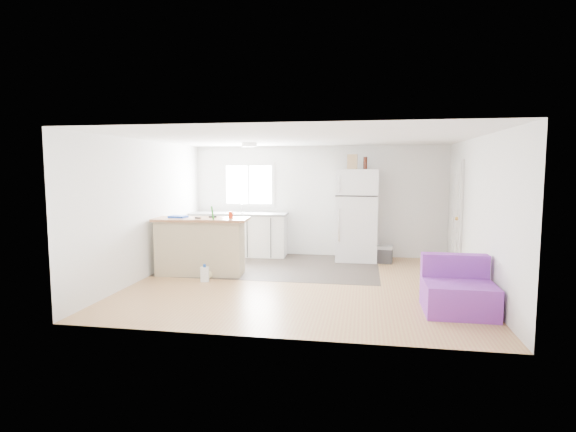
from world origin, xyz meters
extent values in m
cube|color=#B07349|center=(0.00, 0.00, -0.01)|extent=(5.50, 5.00, 0.01)
cube|color=white|center=(0.00, 0.00, 2.40)|extent=(5.50, 5.00, 0.01)
cube|color=white|center=(0.00, 2.50, 1.20)|extent=(5.50, 0.01, 2.40)
cube|color=white|center=(0.00, -2.50, 1.20)|extent=(5.50, 0.01, 2.40)
cube|color=white|center=(-2.75, 0.00, 1.20)|extent=(0.01, 5.00, 2.40)
cube|color=white|center=(2.75, 0.00, 1.20)|extent=(0.01, 5.00, 2.40)
cube|color=#38302A|center=(-0.73, 1.25, 0.00)|extent=(4.05, 2.50, 0.00)
cube|color=white|center=(-1.55, 2.49, 1.55)|extent=(1.18, 0.04, 0.98)
cube|color=white|center=(-1.55, 2.47, 1.55)|extent=(1.05, 0.01, 0.85)
cube|color=white|center=(-1.55, 2.46, 1.55)|extent=(0.03, 0.02, 0.85)
cube|color=white|center=(2.72, 1.55, 1.01)|extent=(0.05, 0.82, 2.03)
cube|color=white|center=(2.73, 1.55, 1.02)|extent=(0.03, 0.92, 2.10)
sphere|color=gold|center=(2.67, 1.23, 1.00)|extent=(0.07, 0.07, 0.07)
cylinder|color=white|center=(-1.20, 1.20, 2.36)|extent=(0.30, 0.30, 0.07)
cube|color=white|center=(-1.69, 2.17, 0.45)|extent=(2.08, 0.70, 0.90)
cube|color=slate|center=(-1.69, 2.17, 0.92)|extent=(2.14, 0.75, 0.04)
cube|color=silver|center=(-1.69, 2.14, 0.92)|extent=(0.58, 0.46, 0.06)
cube|color=beige|center=(-1.89, 0.31, 0.49)|extent=(1.57, 0.67, 0.98)
cube|color=#B6774E|center=(-1.86, 0.31, 1.01)|extent=(1.72, 0.78, 0.04)
cube|color=white|center=(0.85, 2.09, 0.95)|extent=(0.85, 0.80, 1.90)
cube|color=black|center=(0.85, 1.69, 1.36)|extent=(0.84, 0.03, 0.02)
cube|color=silver|center=(0.52, 1.69, 1.61)|extent=(0.03, 0.02, 0.34)
cube|color=silver|center=(0.52, 1.69, 0.78)|extent=(0.03, 0.02, 0.66)
cube|color=#2B2C2E|center=(1.37, 1.90, 0.14)|extent=(0.47, 0.34, 0.29)
cube|color=gray|center=(1.37, 1.90, 0.32)|extent=(0.49, 0.36, 0.06)
cube|color=purple|center=(2.26, -1.20, 0.21)|extent=(0.89, 0.84, 0.42)
cube|color=purple|center=(2.26, -0.89, 0.58)|extent=(0.89, 0.21, 0.31)
cube|color=white|center=(-1.64, -0.19, 0.13)|extent=(0.15, 0.12, 0.25)
cylinder|color=#184AAC|center=(-1.64, -0.19, 0.28)|extent=(0.06, 0.06, 0.05)
cylinder|color=green|center=(-1.54, 0.17, 0.65)|extent=(0.10, 0.33, 1.23)
sphere|color=beige|center=(-1.66, 0.05, 0.06)|extent=(0.14, 0.14, 0.14)
cylinder|color=red|center=(-1.33, 0.34, 1.09)|extent=(0.09, 0.09, 0.12)
cube|color=blue|center=(-2.30, 0.29, 1.05)|extent=(0.33, 0.26, 0.04)
cube|color=black|center=(-1.69, 0.42, 1.04)|extent=(0.15, 0.09, 0.03)
cube|color=black|center=(-1.89, 0.20, 1.04)|extent=(0.11, 0.06, 0.03)
cube|color=tan|center=(0.75, 2.01, 2.05)|extent=(0.21, 0.12, 0.30)
cylinder|color=#39120A|center=(1.02, 1.98, 2.02)|extent=(0.08, 0.08, 0.25)
cylinder|color=#39120A|center=(1.01, 2.10, 2.02)|extent=(0.09, 0.09, 0.25)
camera|label=1|loc=(1.00, -7.29, 1.90)|focal=28.00mm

